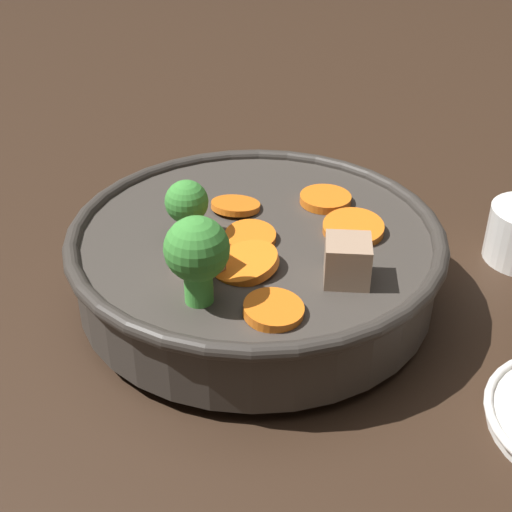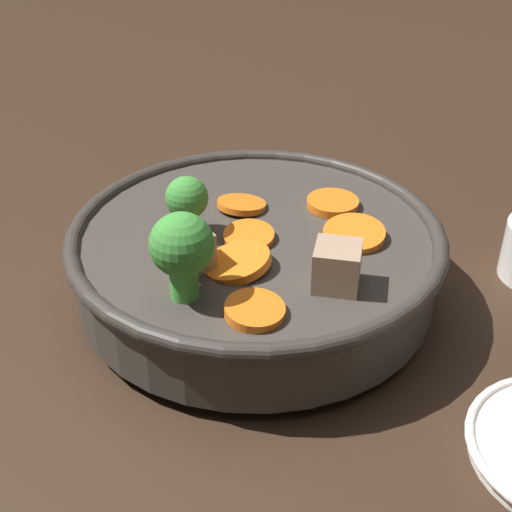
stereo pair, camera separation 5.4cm
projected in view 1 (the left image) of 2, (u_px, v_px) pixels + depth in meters
The scene contains 2 objects.
ground_plane at pixel (256, 299), 0.56m from camera, with size 3.00×3.00×0.00m, color black.
stirfry_bowl at pixel (256, 255), 0.54m from camera, with size 0.28×0.28×0.12m.
Camera 1 is at (0.41, 0.18, 0.33)m, focal length 50.00 mm.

